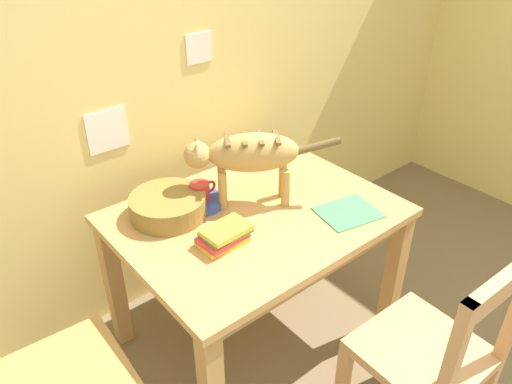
# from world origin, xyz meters

# --- Properties ---
(wall_rear) EXTENTS (4.93, 0.11, 2.50)m
(wall_rear) POSITION_xyz_m (0.00, 1.88, 1.25)
(wall_rear) COLOR #F0D275
(wall_rear) RESTS_ON ground_plane
(dining_table) EXTENTS (1.14, 0.87, 0.72)m
(dining_table) POSITION_xyz_m (0.03, 1.24, 0.63)
(dining_table) COLOR tan
(dining_table) RESTS_ON ground_plane
(cat) EXTENTS (0.56, 0.40, 0.33)m
(cat) POSITION_xyz_m (0.06, 1.32, 0.95)
(cat) COLOR tan
(cat) RESTS_ON dining_table
(saucer_bowl) EXTENTS (0.20, 0.20, 0.03)m
(saucer_bowl) POSITION_xyz_m (-0.11, 1.44, 0.74)
(saucer_bowl) COLOR #334EB2
(saucer_bowl) RESTS_ON dining_table
(coffee_mug) EXTENTS (0.12, 0.08, 0.08)m
(coffee_mug) POSITION_xyz_m (-0.11, 1.44, 0.79)
(coffee_mug) COLOR red
(coffee_mug) RESTS_ON saucer_bowl
(magazine) EXTENTS (0.28, 0.25, 0.01)m
(magazine) POSITION_xyz_m (0.33, 0.98, 0.72)
(magazine) COLOR #48A05D
(magazine) RESTS_ON dining_table
(book_stack) EXTENTS (0.20, 0.14, 0.08)m
(book_stack) POSITION_xyz_m (-0.20, 1.15, 0.76)
(book_stack) COLOR gold
(book_stack) RESTS_ON dining_table
(wicker_basket) EXTENTS (0.32, 0.32, 0.09)m
(wicker_basket) POSITION_xyz_m (-0.26, 1.45, 0.77)
(wicker_basket) COLOR olive
(wicker_basket) RESTS_ON dining_table
(wooden_chair_near) EXTENTS (0.44, 0.44, 0.95)m
(wooden_chair_near) POSITION_xyz_m (-0.92, 1.17, 0.47)
(wooden_chair_near) COLOR tan
(wooden_chair_near) RESTS_ON ground_plane
(wooden_chair_far) EXTENTS (0.43, 0.43, 0.95)m
(wooden_chair_far) POSITION_xyz_m (0.18, 0.42, 0.47)
(wooden_chair_far) COLOR tan
(wooden_chair_far) RESTS_ON ground_plane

